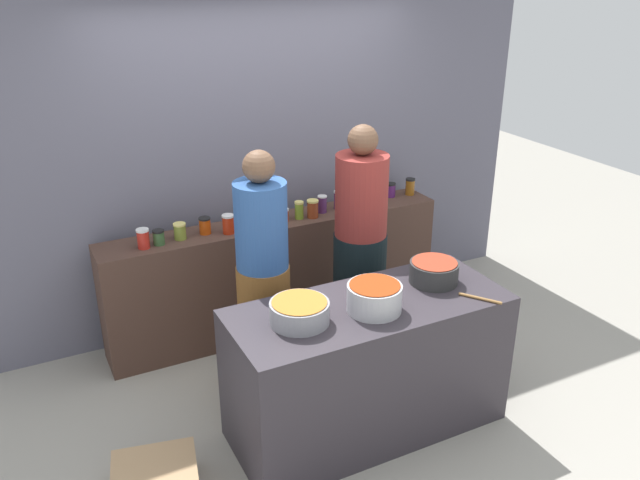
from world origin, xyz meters
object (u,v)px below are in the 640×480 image
cooking_pot_center (374,298)px  cook_with_tongs (263,288)px  cooking_pot_right (434,272)px  preserve_jar_8 (313,209)px  preserve_jar_14 (410,186)px  preserve_jar_0 (143,239)px  wooden_spoon (480,298)px  cooking_pot_left (300,312)px  preserve_jar_13 (390,190)px  preserve_jar_4 (228,224)px  cook_in_cap (360,255)px  preserve_jar_2 (180,231)px  bread_crate (156,479)px  preserve_jar_6 (283,215)px  preserve_jar_3 (205,226)px  preserve_jar_11 (357,201)px  preserve_jar_1 (159,237)px  preserve_jar_10 (338,200)px  preserve_jar_5 (260,217)px  preserve_jar_9 (322,204)px  preserve_jar_12 (373,196)px  preserve_jar_7 (299,210)px

cooking_pot_center → cook_with_tongs: bearing=117.4°
cooking_pot_right → cook_with_tongs: bearing=146.1°
preserve_jar_8 → preserve_jar_14: same height
cooking_pot_right → cook_with_tongs: (-0.91, 0.61, -0.18)m
preserve_jar_0 → wooden_spoon: 2.29m
cooking_pot_left → wooden_spoon: 1.11m
preserve_jar_13 → preserve_jar_0: bearing=-176.6°
preserve_jar_4 → cook_in_cap: (0.81, -0.52, -0.20)m
preserve_jar_2 → bread_crate: 1.73m
preserve_jar_6 → preserve_jar_14: 1.20m
preserve_jar_3 → cooking_pot_right: size_ratio=0.40×
preserve_jar_11 → cooking_pot_center: 1.59m
preserve_jar_1 → preserve_jar_10: bearing=2.1°
preserve_jar_14 → cook_in_cap: bearing=-143.4°
preserve_jar_10 → preserve_jar_13: 0.53m
preserve_jar_5 → preserve_jar_9: size_ratio=0.74×
cooking_pot_center → preserve_jar_11: bearing=63.6°
preserve_jar_9 → preserve_jar_12: size_ratio=1.22×
preserve_jar_4 → preserve_jar_1: bearing=177.0°
preserve_jar_6 → cooking_pot_right: 1.38m
preserve_jar_6 → preserve_jar_8: size_ratio=0.70×
preserve_jar_9 → wooden_spoon: size_ratio=0.53×
preserve_jar_1 → preserve_jar_10: size_ratio=0.71×
preserve_jar_13 → bread_crate: preserve_jar_13 is taller
preserve_jar_5 → wooden_spoon: preserve_jar_5 is taller
preserve_jar_13 → preserve_jar_14: size_ratio=0.83×
preserve_jar_1 → wooden_spoon: bearing=-46.7°
preserve_jar_3 → cooking_pot_right: 1.71m
preserve_jar_0 → preserve_jar_11: bearing=0.2°
preserve_jar_7 → preserve_jar_5: bearing=171.2°
preserve_jar_0 → cooking_pot_center: bearing=-54.9°
preserve_jar_14 → preserve_jar_4: bearing=-176.3°
preserve_jar_6 → preserve_jar_7: bearing=-5.0°
preserve_jar_4 → cooking_pot_center: 1.46m
preserve_jar_2 → cooking_pot_right: (1.25, -1.32, -0.02)m
preserve_jar_13 → cooking_pot_left: 2.13m
preserve_jar_3 → preserve_jar_13: 1.63m
preserve_jar_11 → preserve_jar_13: preserve_jar_11 is taller
preserve_jar_13 → wooden_spoon: 1.79m
preserve_jar_12 → wooden_spoon: (-0.26, -1.66, -0.08)m
preserve_jar_14 → preserve_jar_3: bearing=-178.8°
preserve_jar_14 → cooking_pot_center: size_ratio=0.44×
preserve_jar_7 → bread_crate: (-1.53, -1.34, -0.89)m
preserve_jar_4 → cooking_pot_center: preserve_jar_4 is taller
preserve_jar_1 → preserve_jar_4: size_ratio=0.76×
preserve_jar_8 → cooking_pot_left: (-0.74, -1.34, -0.04)m
preserve_jar_5 → preserve_jar_12: bearing=-0.1°
preserve_jar_11 → cook_with_tongs: (-1.09, -0.68, -0.21)m
cooking_pot_right → preserve_jar_6: bearing=109.2°
preserve_jar_3 → preserve_jar_7: preserve_jar_7 is taller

